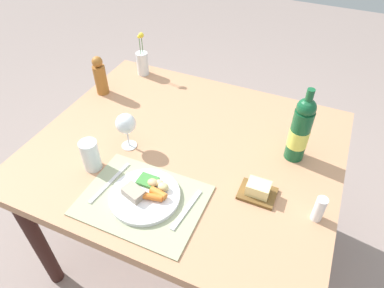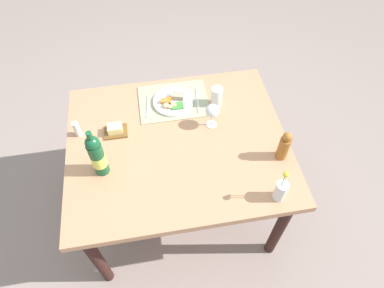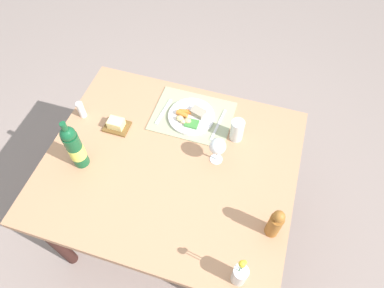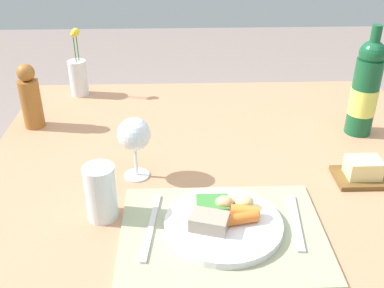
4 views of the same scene
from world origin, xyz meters
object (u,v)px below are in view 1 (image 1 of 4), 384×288
object	(u,v)px
wine_glass	(126,124)
wine_bottle	(300,130)
knife	(187,209)
flower_vase	(142,62)
butter_dish	(258,190)
water_tumbler	(91,157)
salt_shaker	(319,209)
pepper_mill	(100,76)
dining_table	(186,162)
fork	(110,182)
dinner_plate	(146,194)

from	to	relation	value
wine_glass	wine_bottle	distance (m)	0.66
knife	flower_vase	xyz separation A→B (m)	(-0.58, 0.72, 0.06)
butter_dish	water_tumbler	world-z (taller)	water_tumbler
flower_vase	water_tumbler	distance (m)	0.70
knife	salt_shaker	bearing A→B (deg)	26.40
flower_vase	wine_bottle	xyz separation A→B (m)	(0.86, -0.31, 0.07)
pepper_mill	water_tumbler	bearing A→B (deg)	-59.40
dining_table	fork	size ratio (longest dim) A/B	5.64
wine_glass	wine_bottle	world-z (taller)	wine_bottle
wine_glass	wine_bottle	bearing A→B (deg)	18.57
flower_vase	pepper_mill	size ratio (longest dim) A/B	1.19
dinner_plate	flower_vase	xyz separation A→B (m)	(-0.43, 0.73, 0.05)
wine_glass	flower_vase	bearing A→B (deg)	113.89
dinner_plate	flower_vase	size ratio (longest dim) A/B	1.08
wine_glass	salt_shaker	distance (m)	0.76
salt_shaker	pepper_mill	distance (m)	1.14
dinner_plate	wine_bottle	size ratio (longest dim) A/B	0.79
dinner_plate	wine_glass	size ratio (longest dim) A/B	1.57
water_tumbler	wine_bottle	world-z (taller)	wine_bottle
wine_glass	fork	bearing A→B (deg)	-77.79
water_tumbler	pepper_mill	size ratio (longest dim) A/B	0.65
dining_table	wine_glass	distance (m)	0.31
butter_dish	salt_shaker	distance (m)	0.21
knife	salt_shaker	xyz separation A→B (m)	(0.41, 0.15, 0.04)
knife	pepper_mill	bearing A→B (deg)	150.64
dinner_plate	water_tumbler	bearing A→B (deg)	169.05
fork	pepper_mill	distance (m)	0.62
water_tumbler	pepper_mill	world-z (taller)	pepper_mill
butter_dish	wine_bottle	size ratio (longest dim) A/B	0.41
wine_glass	wine_bottle	size ratio (longest dim) A/B	0.50
dinner_plate	wine_glass	world-z (taller)	wine_glass
knife	flower_vase	world-z (taller)	flower_vase
flower_vase	salt_shaker	size ratio (longest dim) A/B	2.33
dining_table	pepper_mill	distance (m)	0.60
pepper_mill	salt_shaker	bearing A→B (deg)	-17.39
fork	pepper_mill	world-z (taller)	pepper_mill
fork	wine_bottle	size ratio (longest dim) A/B	0.69
fork	salt_shaker	xyz separation A→B (m)	(0.71, 0.15, 0.04)
dining_table	dinner_plate	distance (m)	0.32
flower_vase	wine_glass	world-z (taller)	flower_vase
dining_table	water_tumbler	size ratio (longest dim) A/B	9.74
knife	wine_glass	distance (m)	0.42
water_tumbler	knife	bearing A→B (deg)	-6.09
wine_bottle	dining_table	bearing A→B (deg)	-163.52
knife	salt_shaker	distance (m)	0.44
dining_table	flower_vase	bearing A→B (deg)	135.83
fork	wine_bottle	xyz separation A→B (m)	(0.58, 0.42, 0.13)
wine_bottle	pepper_mill	distance (m)	0.96
butter_dish	salt_shaker	bearing A→B (deg)	-5.24
knife	wine_glass	bearing A→B (deg)	156.40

